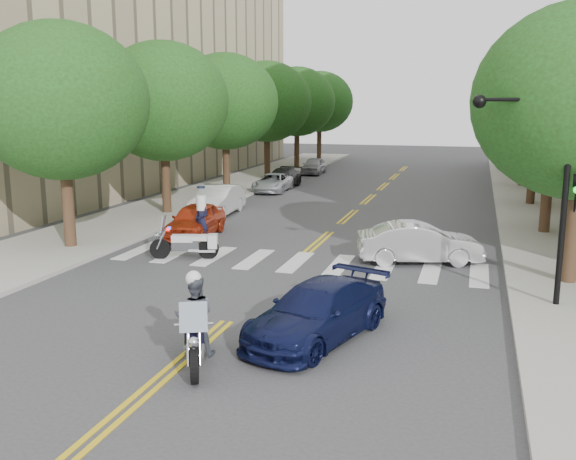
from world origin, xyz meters
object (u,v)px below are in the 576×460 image
at_px(officer_standing, 202,220).
at_px(motorcycle_police, 195,322).
at_px(sedan_blue, 317,312).
at_px(convertible, 420,243).
at_px(motorcycle_parked, 190,244).

bearing_deg(officer_standing, motorcycle_police, -45.75).
bearing_deg(officer_standing, sedan_blue, -31.32).
distance_m(officer_standing, convertible, 8.66).
relative_size(motorcycle_police, sedan_blue, 0.53).
bearing_deg(motorcycle_parked, officer_standing, -1.88).
bearing_deg(sedan_blue, convertible, 96.79).
xyz_separation_m(motorcycle_parked, sedan_blue, (6.26, -6.41, 0.11)).
relative_size(motorcycle_parked, convertible, 0.56).
distance_m(officer_standing, sedan_blue, 11.38).
bearing_deg(motorcycle_police, sedan_blue, -158.31).
bearing_deg(convertible, motorcycle_police, 144.22).
xyz_separation_m(motorcycle_parked, convertible, (7.92, 1.76, 0.15)).
height_order(motorcycle_police, officer_standing, motorcycle_police).
height_order(motorcycle_parked, officer_standing, officer_standing).
xyz_separation_m(officer_standing, sedan_blue, (6.96, -9.00, -0.26)).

